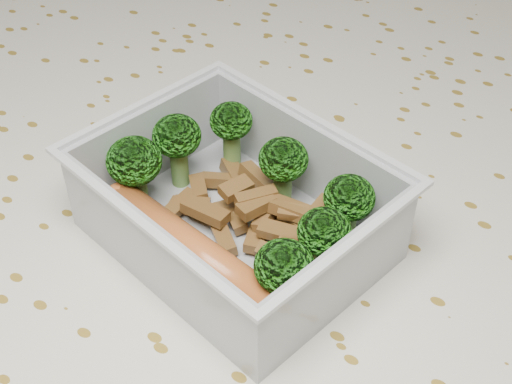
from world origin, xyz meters
The scene contains 6 objects.
dining_table centered at (0.00, 0.00, 0.67)m, with size 1.40×0.90×0.75m.
tablecloth centered at (0.00, 0.00, 0.72)m, with size 1.46×0.96×0.19m.
lunch_container centered at (0.01, -0.03, 0.78)m, with size 0.21×0.18×0.07m.
broccoli_florets centered at (0.01, -0.02, 0.80)m, with size 0.17×0.13×0.06m.
meat_pile centered at (0.01, -0.02, 0.77)m, with size 0.12×0.08×0.03m.
sausage centered at (0.00, -0.07, 0.78)m, with size 0.16×0.05×0.03m.
Camera 1 is at (0.21, -0.30, 1.10)m, focal length 50.00 mm.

